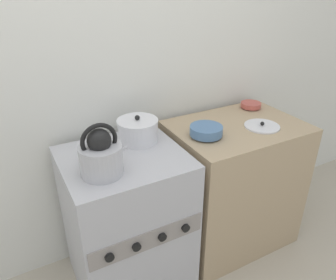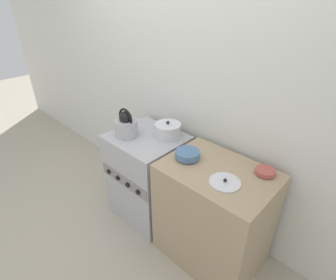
# 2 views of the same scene
# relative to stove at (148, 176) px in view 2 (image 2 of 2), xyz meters

# --- Properties ---
(ground_plane) EXTENTS (12.00, 12.00, 0.00)m
(ground_plane) POSITION_rel_stove_xyz_m (-0.00, -0.28, -0.43)
(ground_plane) COLOR #B2A893
(wall_back) EXTENTS (7.00, 0.06, 2.50)m
(wall_back) POSITION_rel_stove_xyz_m (-0.00, 0.36, 0.82)
(wall_back) COLOR silver
(wall_back) RESTS_ON ground_plane
(stove) EXTENTS (0.63, 0.59, 0.86)m
(stove) POSITION_rel_stove_xyz_m (0.00, 0.00, 0.00)
(stove) COLOR #B2B2B7
(stove) RESTS_ON ground_plane
(counter) EXTENTS (0.80, 0.58, 0.87)m
(counter) POSITION_rel_stove_xyz_m (0.75, 0.01, 0.00)
(counter) COLOR tan
(counter) RESTS_ON ground_plane
(kettle) EXTENTS (0.24, 0.20, 0.26)m
(kettle) POSITION_rel_stove_xyz_m (-0.14, -0.10, 0.53)
(kettle) COLOR #B2B2B7
(kettle) RESTS_ON stove
(cooking_pot) EXTENTS (0.23, 0.23, 0.15)m
(cooking_pot) POSITION_rel_stove_xyz_m (0.14, 0.13, 0.49)
(cooking_pot) COLOR silver
(cooking_pot) RESTS_ON stove
(enamel_bowl) EXTENTS (0.18, 0.18, 0.06)m
(enamel_bowl) POSITION_rel_stove_xyz_m (0.49, -0.03, 0.48)
(enamel_bowl) COLOR #4C729E
(enamel_bowl) RESTS_ON counter
(small_ceramic_bowl) EXTENTS (0.14, 0.14, 0.04)m
(small_ceramic_bowl) POSITION_rel_stove_xyz_m (1.00, 0.19, 0.46)
(small_ceramic_bowl) COLOR #B75147
(small_ceramic_bowl) RESTS_ON counter
(loose_pot_lid) EXTENTS (0.21, 0.21, 0.03)m
(loose_pot_lid) POSITION_rel_stove_xyz_m (0.86, -0.08, 0.45)
(loose_pot_lid) COLOR silver
(loose_pot_lid) RESTS_ON counter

